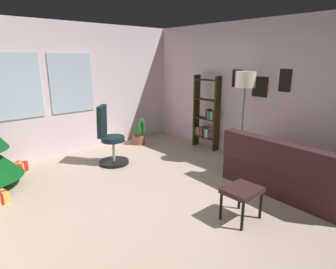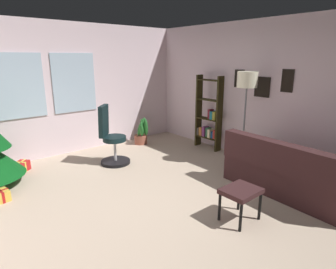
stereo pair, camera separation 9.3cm
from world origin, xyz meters
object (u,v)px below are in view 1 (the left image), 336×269
Objects in this scene: gift_box_red at (18,168)px; potted_plant at (139,134)px; footstool at (242,193)px; floor_lamp at (245,86)px; bookshelf at (207,117)px; couch at (300,173)px; office_chair at (110,141)px.

gift_box_red is 2.66m from potted_plant.
footstool is at bearing -64.11° from gift_box_red.
footstool is 0.26× the size of floor_lamp.
bookshelf is (1.91, 2.25, 0.35)m from footstool.
bookshelf is at bearing -52.27° from potted_plant.
couch is 1.34m from footstool.
floor_lamp is (1.61, 1.12, 1.13)m from footstool.
couch reaches higher than gift_box_red.
floor_lamp is at bearing 34.86° from footstool.
gift_box_red is 0.54× the size of potted_plant.
bookshelf is at bearing 75.32° from floor_lamp.
floor_lamp reaches higher than office_chair.
potted_plant is at bearing 105.61° from floor_lamp.
gift_box_red is (-1.70, 3.50, -0.28)m from footstool.
floor_lamp is at bearing -104.68° from bookshelf.
footstool is 2.97m from bookshelf.
footstool is 3.90m from gift_box_red.
potted_plant is at bearing 29.88° from office_chair.
floor_lamp reaches higher than gift_box_red.
floor_lamp reaches higher than potted_plant.
footstool is at bearing 173.96° from couch.
gift_box_red is at bearing 179.69° from potted_plant.
floor_lamp is (3.31, -2.37, 1.40)m from gift_box_red.
footstool is 0.71× the size of potted_plant.
gift_box_red is at bearing 154.70° from office_chair.
office_chair is 0.70× the size of bookshelf.
bookshelf is 1.40m from floor_lamp.
footstool reaches higher than gift_box_red.
bookshelf is 0.92× the size of floor_lamp.
bookshelf is (3.60, -1.25, 0.62)m from gift_box_red.
footstool is (-1.33, 0.14, 0.07)m from couch.
office_chair is at bearing 165.50° from bookshelf.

